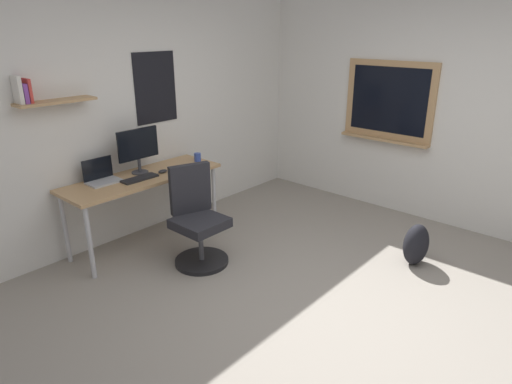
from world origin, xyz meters
name	(u,v)px	position (x,y,z in m)	size (l,w,h in m)	color
ground_plane	(321,312)	(0.00, 0.00, 0.00)	(5.20, 5.20, 0.00)	gray
wall_back	(131,114)	(0.00, 2.45, 1.30)	(5.00, 0.30, 2.60)	silver
wall_right	(450,111)	(2.45, 0.03, 1.30)	(0.22, 5.00, 2.60)	silver
desk	(143,183)	(-0.18, 2.08, 0.67)	(1.64, 0.58, 0.75)	tan
office_chair	(197,222)	(-0.08, 1.38, 0.41)	(0.52, 0.55, 0.95)	black
laptop	(102,177)	(-0.55, 2.22, 0.80)	(0.31, 0.21, 0.23)	#ADAFB5
monitor_primary	(138,148)	(-0.14, 2.17, 1.02)	(0.46, 0.17, 0.46)	#38383D
keyboard	(140,178)	(-0.26, 2.01, 0.76)	(0.37, 0.13, 0.02)	black
computer_mouse	(163,171)	(0.02, 2.01, 0.76)	(0.10, 0.06, 0.03)	#262628
coffee_mug	(198,157)	(0.54, 2.06, 0.79)	(0.08, 0.08, 0.09)	#334CA5
backpack	(416,244)	(1.26, -0.23, 0.20)	(0.32, 0.22, 0.41)	black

